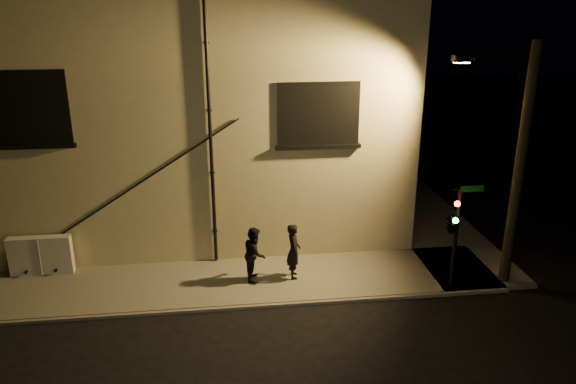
{
  "coord_description": "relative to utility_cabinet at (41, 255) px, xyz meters",
  "views": [
    {
      "loc": [
        -1.54,
        -14.18,
        8.58
      ],
      "look_at": [
        0.48,
        1.8,
        2.85
      ],
      "focal_mm": 35.0,
      "sensor_mm": 36.0,
      "label": 1
    }
  ],
  "objects": [
    {
      "name": "ground",
      "position": [
        7.29,
        -2.7,
        -0.75
      ],
      "size": [
        90.0,
        90.0,
        0.0
      ],
      "primitive_type": "plane",
      "color": "black"
    },
    {
      "name": "streetlamp_pole",
      "position": [
        14.31,
        -2.17,
        3.17
      ],
      "size": [
        2.03,
        1.39,
        7.41
      ],
      "color": "black",
      "rests_on": "ground"
    },
    {
      "name": "building",
      "position": [
        4.29,
        6.29,
        3.65
      ],
      "size": [
        16.2,
        12.23,
        8.8
      ],
      "color": "#B9B285",
      "rests_on": "ground"
    },
    {
      "name": "pedestrian_b",
      "position": [
        6.7,
        -1.2,
        0.23
      ],
      "size": [
        0.73,
        0.9,
        1.73
      ],
      "primitive_type": "imported",
      "rotation": [
        0.0,
        0.0,
        1.47
      ],
      "color": "black",
      "rests_on": "sidewalk"
    },
    {
      "name": "sidewalk",
      "position": [
        8.51,
        1.69,
        -0.69
      ],
      "size": [
        21.0,
        16.0,
        0.12
      ],
      "color": "#5F5E55",
      "rests_on": "ground"
    },
    {
      "name": "utility_cabinet",
      "position": [
        0.0,
        0.0,
        0.0
      ],
      "size": [
        1.92,
        0.32,
        1.26
      ],
      "primitive_type": "cube",
      "color": "beige",
      "rests_on": "sidewalk"
    },
    {
      "name": "traffic_signal",
      "position": [
        12.4,
        -2.51,
        1.53
      ],
      "size": [
        1.24,
        1.89,
        3.22
      ],
      "color": "black",
      "rests_on": "sidewalk"
    },
    {
      "name": "pedestrian_a",
      "position": [
        7.9,
        -1.22,
        0.26
      ],
      "size": [
        0.44,
        0.66,
        1.79
      ],
      "primitive_type": "imported",
      "rotation": [
        0.0,
        0.0,
        1.55
      ],
      "color": "black",
      "rests_on": "sidewalk"
    }
  ]
}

